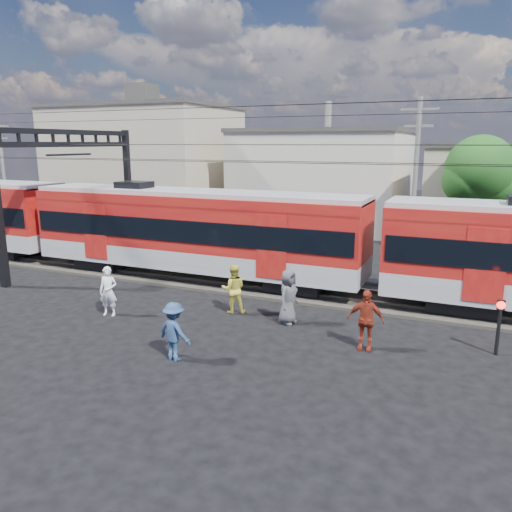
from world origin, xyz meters
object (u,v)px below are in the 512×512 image
(commuter_train, at_px, (197,229))
(pedestrian_c, at_px, (174,331))
(pedestrian_a, at_px, (108,291))
(crossing_signal, at_px, (500,317))

(commuter_train, distance_m, pedestrian_c, 9.03)
(pedestrian_a, bearing_deg, commuter_train, 69.79)
(pedestrian_a, relative_size, crossing_signal, 1.06)
(pedestrian_c, height_order, crossing_signal, pedestrian_c)
(pedestrian_c, relative_size, crossing_signal, 1.01)
(pedestrian_a, height_order, crossing_signal, pedestrian_a)
(pedestrian_a, distance_m, crossing_signal, 13.23)
(commuter_train, bearing_deg, pedestrian_c, -64.41)
(commuter_train, height_order, crossing_signal, commuter_train)
(commuter_train, distance_m, pedestrian_a, 5.88)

